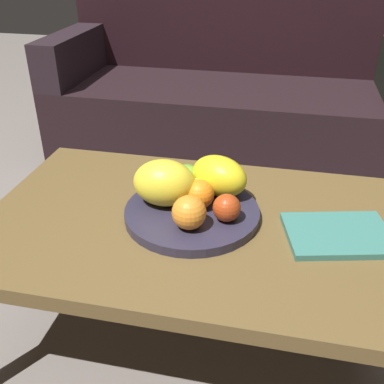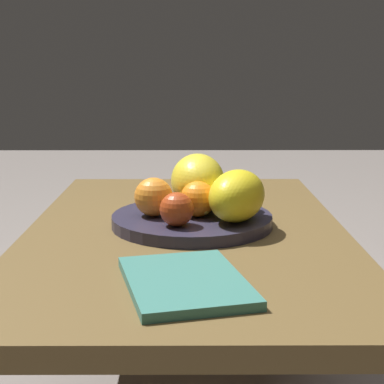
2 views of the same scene
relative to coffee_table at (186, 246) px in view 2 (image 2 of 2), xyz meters
The scene contains 10 objects.
coffee_table is the anchor object (origin of this frame).
fruit_bowl 0.06m from the coffee_table, 143.11° to the left, with size 0.35×0.35×0.03m, color #2B273B.
melon_large_front 0.16m from the coffee_table, 70.25° to the left, with size 0.16×0.11×0.11m, color yellow.
melon_smaller_beside 0.16m from the coffee_table, 164.40° to the left, with size 0.16×0.12×0.12m, color yellow.
orange_front 0.13m from the coffee_table, 94.93° to the right, with size 0.08×0.08×0.08m, color orange.
orange_left 0.11m from the coffee_table, 82.44° to the left, with size 0.08×0.08×0.08m, color orange.
apple_front 0.17m from the coffee_table, 114.07° to the left, with size 0.07×0.07×0.07m, color #6BA130.
apple_left 0.13m from the coffee_table, 13.73° to the right, with size 0.07×0.07×0.07m, color #B23C16.
banana_bunch 0.11m from the coffee_table, 142.87° to the left, with size 0.16×0.15×0.06m.
magazine 0.35m from the coffee_table, ahead, with size 0.25×0.18×0.02m, color #3A7A6F.
Camera 2 is at (1.25, 0.01, 0.76)m, focal length 56.43 mm.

